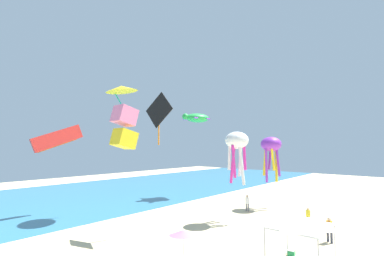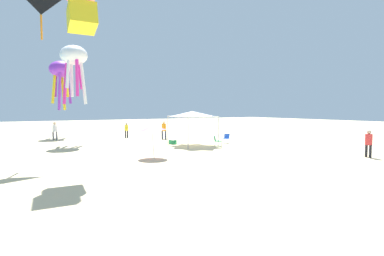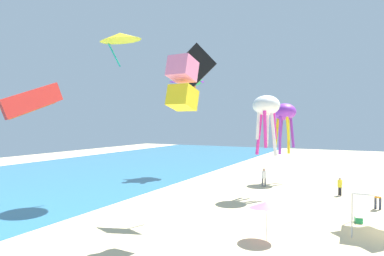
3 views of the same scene
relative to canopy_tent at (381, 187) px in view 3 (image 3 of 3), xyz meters
The scene contains 14 objects.
ocean_strip 32.52m from the canopy_tent, 89.63° to the left, with size 120.00×29.08×0.02m, color teal.
canopy_tent is the anchor object (origin of this frame).
beach_umbrella 6.95m from the canopy_tent, 127.17° to the left, with size 1.79×1.79×2.13m.
cooler_box 3.01m from the canopy_tent, 37.53° to the left, with size 0.68×0.52×0.40m.
person_by_tent 9.77m from the canopy_tent, 15.58° to the left, with size 0.38×0.38×1.58m.
person_watching_sky 5.89m from the canopy_tent, ahead, with size 0.44×0.46×1.84m.
person_near_umbrella 14.13m from the canopy_tent, 42.20° to the left, with size 0.42×0.45×1.77m.
kite_octopus_white 11.44m from the canopy_tent, 52.18° to the left, with size 2.29×2.29×5.09m.
kite_box_pink 12.67m from the canopy_tent, 119.50° to the left, with size 1.62×1.38×3.04m.
kite_turtle_green 25.56m from the canopy_tent, 54.71° to the left, with size 4.58×4.31×1.50m.
kite_diamond_black 13.55m from the canopy_tent, 95.43° to the left, with size 0.62×3.22×4.59m.
kite_parafoil_red 24.73m from the canopy_tent, 99.99° to the left, with size 5.30×0.77×3.16m.
kite_delta_yellow 21.66m from the canopy_tent, 89.15° to the left, with size 4.57×4.54×2.77m.
kite_octopus_purple 16.93m from the canopy_tent, 30.30° to the left, with size 2.41×2.41×5.36m.
Camera 3 is at (-21.86, 3.11, 6.24)m, focal length 31.17 mm.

